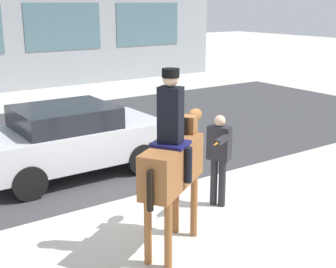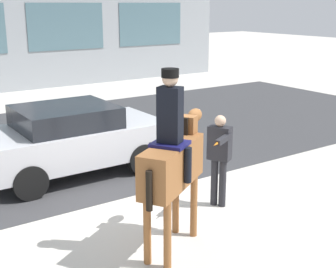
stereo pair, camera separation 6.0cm
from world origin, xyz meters
TOP-DOWN VIEW (x-y plane):
  - ground_plane at (0.00, 0.00)m, footprint 80.00×80.00m
  - road_surface at (0.00, 4.75)m, footprint 24.53×8.50m
  - mounted_horse_lead at (-0.04, -1.54)m, footprint 1.70×1.24m
  - pedestrian_bystander at (1.51, -0.75)m, footprint 0.75×0.73m
  - street_car_near_lane at (-0.02, 2.35)m, footprint 3.95×2.01m

SIDE VIEW (x-z plane):
  - ground_plane at x=0.00m, z-range 0.00..0.00m
  - road_surface at x=0.00m, z-range 0.00..0.01m
  - street_car_near_lane at x=-0.02m, z-range 0.04..1.54m
  - pedestrian_bystander at x=1.51m, z-range 0.15..1.84m
  - mounted_horse_lead at x=-0.04m, z-range 0.04..2.77m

